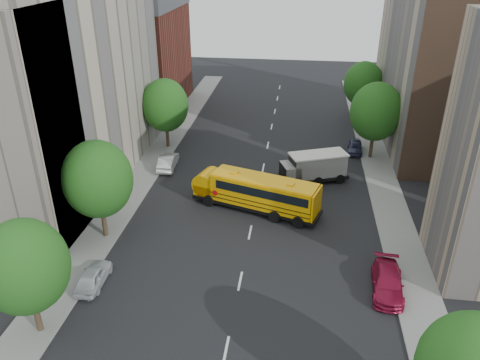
% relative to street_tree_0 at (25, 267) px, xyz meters
% --- Properties ---
extents(ground, '(120.00, 120.00, 0.00)m').
position_rel_street_tree_0_xyz_m(ground, '(11.00, 14.00, -4.64)').
color(ground, black).
rests_on(ground, ground).
extents(sidewalk_left, '(3.00, 80.00, 0.12)m').
position_rel_street_tree_0_xyz_m(sidewalk_left, '(-0.50, 19.00, -4.58)').
color(sidewalk_left, slate).
rests_on(sidewalk_left, ground).
extents(sidewalk_right, '(3.00, 80.00, 0.12)m').
position_rel_street_tree_0_xyz_m(sidewalk_right, '(22.50, 19.00, -4.58)').
color(sidewalk_right, slate).
rests_on(sidewalk_right, ground).
extents(lane_markings, '(0.15, 64.00, 0.01)m').
position_rel_street_tree_0_xyz_m(lane_markings, '(11.00, 24.00, -4.64)').
color(lane_markings, silver).
rests_on(lane_markings, ground).
extents(building_left_cream, '(10.00, 26.00, 20.00)m').
position_rel_street_tree_0_xyz_m(building_left_cream, '(-7.00, 20.00, 5.36)').
color(building_left_cream, '#B8AD94').
rests_on(building_left_cream, ground).
extents(building_left_redbrick, '(10.00, 15.00, 13.00)m').
position_rel_street_tree_0_xyz_m(building_left_redbrick, '(-7.00, 42.00, 1.86)').
color(building_left_redbrick, maroon).
rests_on(building_left_redbrick, ground).
extents(building_right_far, '(10.00, 22.00, 18.00)m').
position_rel_street_tree_0_xyz_m(building_right_far, '(29.00, 34.00, 4.36)').
color(building_right_far, tan).
rests_on(building_right_far, ground).
extents(building_right_sidewall, '(10.10, 0.30, 18.00)m').
position_rel_street_tree_0_xyz_m(building_right_sidewall, '(29.00, 23.00, 4.36)').
color(building_right_sidewall, brown).
rests_on(building_right_sidewall, ground).
extents(street_tree_0, '(4.80, 4.80, 7.41)m').
position_rel_street_tree_0_xyz_m(street_tree_0, '(0.00, 0.00, 0.00)').
color(street_tree_0, '#38281C').
rests_on(street_tree_0, ground).
extents(street_tree_1, '(5.12, 5.12, 7.90)m').
position_rel_street_tree_0_xyz_m(street_tree_1, '(0.00, 10.00, 0.31)').
color(street_tree_1, '#38281C').
rests_on(street_tree_1, ground).
extents(street_tree_2, '(4.99, 4.99, 7.71)m').
position_rel_street_tree_0_xyz_m(street_tree_2, '(0.00, 28.00, 0.19)').
color(street_tree_2, '#38281C').
rests_on(street_tree_2, ground).
extents(street_tree_4, '(5.25, 5.25, 8.10)m').
position_rel_street_tree_0_xyz_m(street_tree_4, '(22.00, 28.00, 0.43)').
color(street_tree_4, '#38281C').
rests_on(street_tree_4, ground).
extents(street_tree_5, '(4.86, 4.86, 7.51)m').
position_rel_street_tree_0_xyz_m(street_tree_5, '(22.00, 40.00, 0.06)').
color(street_tree_5, '#38281C').
rests_on(street_tree_5, ground).
extents(school_bus, '(11.28, 5.77, 3.12)m').
position_rel_street_tree_0_xyz_m(school_bus, '(10.99, 15.70, -2.90)').
color(school_bus, black).
rests_on(school_bus, ground).
extents(safari_truck, '(7.00, 4.57, 2.84)m').
position_rel_street_tree_0_xyz_m(safari_truck, '(15.90, 21.56, -3.14)').
color(safari_truck, black).
rests_on(safari_truck, ground).
extents(parked_car_0, '(1.61, 3.81, 1.29)m').
position_rel_street_tree_0_xyz_m(parked_car_0, '(1.40, 4.44, -4.00)').
color(parked_car_0, silver).
rests_on(parked_car_0, ground).
extents(parked_car_1, '(1.77, 4.37, 1.41)m').
position_rel_street_tree_0_xyz_m(parked_car_1, '(1.46, 22.72, -3.94)').
color(parked_car_1, silver).
rests_on(parked_car_1, ground).
extents(parked_car_3, '(2.33, 4.89, 1.38)m').
position_rel_street_tree_0_xyz_m(parked_car_3, '(20.60, 6.30, -3.95)').
color(parked_car_3, maroon).
rests_on(parked_car_3, ground).
extents(parked_car_4, '(1.79, 3.83, 1.27)m').
position_rel_street_tree_0_xyz_m(parked_car_4, '(20.51, 29.30, -4.01)').
color(parked_car_4, '#2F3152').
rests_on(parked_car_4, ground).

